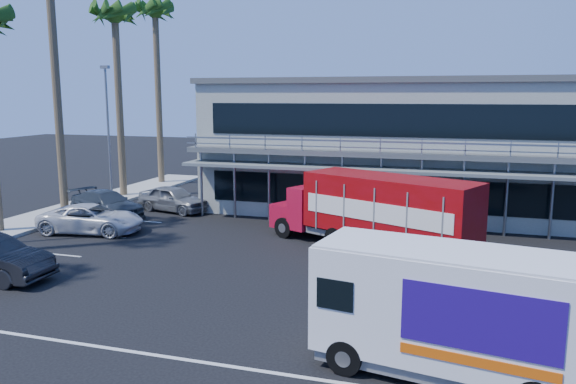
# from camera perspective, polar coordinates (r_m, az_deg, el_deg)

# --- Properties ---
(ground) EXTENTS (120.00, 120.00, 0.00)m
(ground) POSITION_cam_1_polar(r_m,az_deg,el_deg) (19.53, -0.59, -9.37)
(ground) COLOR black
(ground) RESTS_ON ground
(building) EXTENTS (22.40, 12.00, 7.30)m
(building) POSITION_cam_1_polar(r_m,az_deg,el_deg) (32.74, 12.44, 4.77)
(building) COLOR #9A9E91
(building) RESTS_ON ground
(curb_strip) EXTENTS (3.00, 32.00, 0.16)m
(curb_strip) POSITION_cam_1_polar(r_m,az_deg,el_deg) (31.92, -23.66, -2.45)
(curb_strip) COLOR #A5A399
(curb_strip) RESTS_ON ground
(palm_e) EXTENTS (2.80, 2.80, 12.25)m
(palm_e) POSITION_cam_1_polar(r_m,az_deg,el_deg) (36.92, -17.15, 15.88)
(palm_e) COLOR brown
(palm_e) RESTS_ON ground
(palm_f) EXTENTS (2.80, 2.80, 13.25)m
(palm_f) POSITION_cam_1_polar(r_m,az_deg,el_deg) (41.88, -13.32, 16.52)
(palm_f) COLOR brown
(palm_f) RESTS_ON ground
(light_pole_far) EXTENTS (0.50, 0.25, 8.09)m
(light_pole_far) POSITION_cam_1_polar(r_m,az_deg,el_deg) (34.80, -17.80, 6.22)
(light_pole_far) COLOR gray
(light_pole_far) RESTS_ON ground
(red_truck) EXTENTS (9.44, 5.85, 3.16)m
(red_truck) POSITION_cam_1_polar(r_m,az_deg,el_deg) (23.54, 8.91, -1.77)
(red_truck) COLOR #AB0D28
(red_truck) RESTS_ON ground
(white_van) EXTENTS (6.46, 3.13, 3.03)m
(white_van) POSITION_cam_1_polar(r_m,az_deg,el_deg) (13.47, 16.34, -11.55)
(white_van) COLOR white
(white_van) RESTS_ON ground
(parked_car_c) EXTENTS (5.08, 2.89, 1.34)m
(parked_car_c) POSITION_cam_1_polar(r_m,az_deg,el_deg) (28.01, -19.33, -2.58)
(parked_car_c) COLOR silver
(parked_car_c) RESTS_ON ground
(parked_car_d) EXTENTS (5.15, 3.50, 1.39)m
(parked_car_d) POSITION_cam_1_polar(r_m,az_deg,el_deg) (31.34, -17.93, -1.17)
(parked_car_d) COLOR #2C343B
(parked_car_d) RESTS_ON ground
(parked_car_e) EXTENTS (4.51, 2.70, 1.44)m
(parked_car_e) POSITION_cam_1_polar(r_m,az_deg,el_deg) (31.87, -11.57, -0.66)
(parked_car_e) COLOR slate
(parked_car_e) RESTS_ON ground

